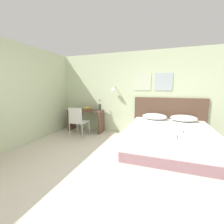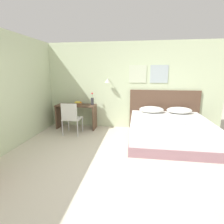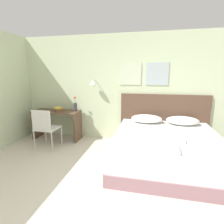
# 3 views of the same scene
# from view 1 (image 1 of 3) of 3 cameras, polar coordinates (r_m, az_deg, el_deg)

# --- Properties ---
(ground_plane) EXTENTS (24.00, 24.00, 0.00)m
(ground_plane) POSITION_cam_1_polar(r_m,az_deg,el_deg) (2.70, -7.67, -25.38)
(ground_plane) COLOR beige
(wall_back) EXTENTS (5.75, 0.31, 2.65)m
(wall_back) POSITION_cam_1_polar(r_m,az_deg,el_deg) (4.99, 7.47, 6.95)
(wall_back) COLOR beige
(wall_back) RESTS_ON ground_plane
(bed) EXTENTS (1.96, 2.02, 0.59)m
(bed) POSITION_cam_1_polar(r_m,az_deg,el_deg) (3.98, 20.69, -9.42)
(bed) COLOR gray
(bed) RESTS_ON ground_plane
(headboard) EXTENTS (2.08, 0.06, 1.22)m
(headboard) POSITION_cam_1_polar(r_m,az_deg,el_deg) (4.91, 20.66, -2.07)
(headboard) COLOR brown
(headboard) RESTS_ON ground_plane
(pillow_left) EXTENTS (0.70, 0.45, 0.18)m
(pillow_left) POSITION_cam_1_polar(r_m,az_deg,el_deg) (4.60, 15.90, -1.64)
(pillow_left) COLOR white
(pillow_left) RESTS_ON bed
(pillow_right) EXTENTS (0.70, 0.45, 0.18)m
(pillow_right) POSITION_cam_1_polar(r_m,az_deg,el_deg) (4.62, 25.64, -2.16)
(pillow_right) COLOR white
(pillow_right) RESTS_ON bed
(folded_towel_near_foot) EXTENTS (0.27, 0.30, 0.06)m
(folded_towel_near_foot) POSITION_cam_1_polar(r_m,az_deg,el_deg) (3.60, 22.94, -6.05)
(folded_towel_near_foot) COLOR white
(folded_towel_near_foot) RESTS_ON bed
(folded_towel_mid_bed) EXTENTS (0.34, 0.31, 0.06)m
(folded_towel_mid_bed) POSITION_cam_1_polar(r_m,az_deg,el_deg) (3.16, 20.10, -7.99)
(folded_towel_mid_bed) COLOR white
(folded_towel_mid_bed) RESTS_ON bed
(desk) EXTENTS (1.22, 0.50, 0.76)m
(desk) POSITION_cam_1_polar(r_m,az_deg,el_deg) (5.32, -9.95, -1.64)
(desk) COLOR brown
(desk) RESTS_ON ground_plane
(desk_chair) EXTENTS (0.48, 0.48, 0.93)m
(desk_chair) POSITION_cam_1_polar(r_m,az_deg,el_deg) (4.73, -13.07, -2.92)
(desk_chair) COLOR white
(desk_chair) RESTS_ON ground_plane
(fruit_bowl) EXTENTS (0.25, 0.22, 0.12)m
(fruit_bowl) POSITION_cam_1_polar(r_m,az_deg,el_deg) (5.23, -9.14, 1.25)
(fruit_bowl) COLOR brown
(fruit_bowl) RESTS_ON desk
(flower_vase) EXTENTS (0.09, 0.09, 0.38)m
(flower_vase) POSITION_cam_1_polar(r_m,az_deg,el_deg) (5.09, -4.66, 2.08)
(flower_vase) COLOR #333338
(flower_vase) RESTS_ON desk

